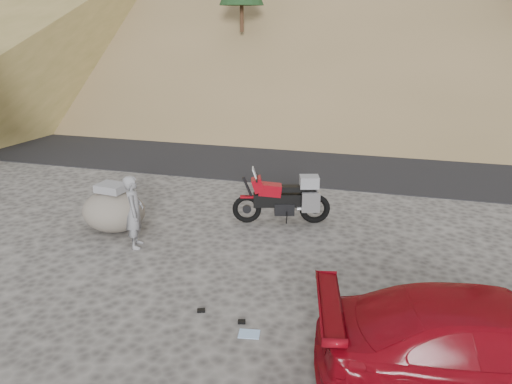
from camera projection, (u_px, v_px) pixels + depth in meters
ground at (234, 269)px, 10.06m from camera, size 140.00×140.00×0.00m
road at (308, 156)px, 18.25m from camera, size 120.00×7.00×0.05m
motorcycle at (286, 199)px, 12.18m from camera, size 2.35×1.07×1.43m
man at (137, 246)px, 11.09m from camera, size 0.57×0.69×1.64m
boulder at (114, 210)px, 11.76m from camera, size 1.84×1.70×1.16m
gear_white_cloth at (355, 315)px, 8.50m from camera, size 0.54×0.50×0.02m
gear_blue_mat at (360, 307)px, 8.59m from camera, size 0.50×0.48×0.20m
gear_bottle at (379, 333)px, 7.84m from camera, size 0.10×0.10×0.23m
gear_funnel at (417, 338)px, 7.77m from camera, size 0.18×0.18×0.17m
gear_glove_a at (201, 310)px, 8.62m from camera, size 0.16×0.14×0.04m
gear_glove_b at (242, 322)px, 8.30m from camera, size 0.15×0.12×0.04m
gear_blue_cloth at (249, 334)px, 8.00m from camera, size 0.37×0.30×0.01m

